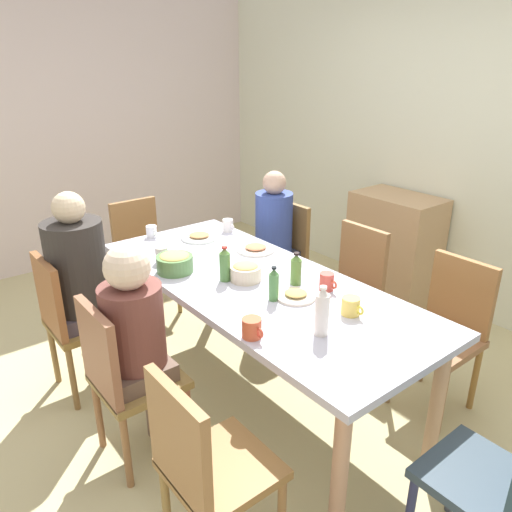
{
  "coord_description": "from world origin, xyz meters",
  "views": [
    {
      "loc": [
        1.96,
        -1.56,
        1.94
      ],
      "look_at": [
        0.0,
        0.0,
        0.92
      ],
      "focal_mm": 34.46,
      "sensor_mm": 36.0,
      "label": 1
    }
  ],
  "objects_px": {
    "chair_4": "(447,326)",
    "person_5": "(136,334)",
    "plate_1": "(199,237)",
    "plate_0": "(256,249)",
    "plate_2": "(296,295)",
    "bowl_0": "(175,262)",
    "chair_2": "(505,478)",
    "chair_5": "(123,375)",
    "chair_6": "(204,464)",
    "cup_0": "(152,232)",
    "dining_table": "(256,294)",
    "bowl_1": "(246,271)",
    "chair_1": "(71,317)",
    "cup_4": "(351,306)",
    "cup_1": "(228,225)",
    "bottle_2": "(274,285)",
    "bottle_3": "(225,265)",
    "chair_0": "(281,253)",
    "person_1": "(80,276)",
    "side_cabinet": "(393,248)",
    "bottle_0": "(322,312)",
    "person_0": "(272,234)",
    "bottle_1": "(296,270)",
    "chair_7": "(351,284)",
    "cup_5": "(327,282)",
    "cup_3": "(252,328)",
    "cup_2": "(162,255)",
    "chair_3": "(142,250)"
  },
  "relations": [
    {
      "from": "cup_1",
      "to": "bottle_2",
      "type": "distance_m",
      "value": 1.12
    },
    {
      "from": "chair_6",
      "to": "cup_0",
      "type": "height_order",
      "value": "chair_6"
    },
    {
      "from": "person_5",
      "to": "cup_5",
      "type": "relative_size",
      "value": 10.29
    },
    {
      "from": "person_0",
      "to": "cup_5",
      "type": "height_order",
      "value": "person_0"
    },
    {
      "from": "chair_4",
      "to": "plate_1",
      "type": "xyz_separation_m",
      "value": [
        -1.51,
        -0.7,
        0.28
      ]
    },
    {
      "from": "chair_4",
      "to": "person_5",
      "type": "height_order",
      "value": "person_5"
    },
    {
      "from": "bowl_0",
      "to": "chair_5",
      "type": "bearing_deg",
      "value": -53.56
    },
    {
      "from": "plate_2",
      "to": "bottle_2",
      "type": "relative_size",
      "value": 1.13
    },
    {
      "from": "cup_1",
      "to": "side_cabinet",
      "type": "xyz_separation_m",
      "value": [
        0.45,
        1.38,
        -0.37
      ]
    },
    {
      "from": "chair_6",
      "to": "bottle_3",
      "type": "relative_size",
      "value": 4.41
    },
    {
      "from": "chair_3",
      "to": "plate_0",
      "type": "relative_size",
      "value": 3.65
    },
    {
      "from": "plate_2",
      "to": "plate_0",
      "type": "bearing_deg",
      "value": 158.85
    },
    {
      "from": "chair_2",
      "to": "cup_3",
      "type": "xyz_separation_m",
      "value": [
        -1.01,
        -0.39,
        0.31
      ]
    },
    {
      "from": "bowl_1",
      "to": "cup_4",
      "type": "distance_m",
      "value": 0.66
    },
    {
      "from": "bottle_1",
      "to": "bowl_1",
      "type": "bearing_deg",
      "value": -139.37
    },
    {
      "from": "plate_1",
      "to": "plate_0",
      "type": "bearing_deg",
      "value": 21.17
    },
    {
      "from": "cup_2",
      "to": "side_cabinet",
      "type": "relative_size",
      "value": 0.12
    },
    {
      "from": "chair_6",
      "to": "bottle_2",
      "type": "distance_m",
      "value": 0.96
    },
    {
      "from": "chair_1",
      "to": "bottle_0",
      "type": "height_order",
      "value": "bottle_0"
    },
    {
      "from": "plate_2",
      "to": "cup_1",
      "type": "distance_m",
      "value": 1.13
    },
    {
      "from": "chair_2",
      "to": "bottle_0",
      "type": "xyz_separation_m",
      "value": [
        -0.83,
        -0.13,
        0.38
      ]
    },
    {
      "from": "plate_2",
      "to": "cup_4",
      "type": "xyz_separation_m",
      "value": [
        0.3,
        0.09,
        0.03
      ]
    },
    {
      "from": "cup_4",
      "to": "bottle_2",
      "type": "bearing_deg",
      "value": -151.11
    },
    {
      "from": "cup_4",
      "to": "bowl_1",
      "type": "bearing_deg",
      "value": -166.06
    },
    {
      "from": "chair_1",
      "to": "person_5",
      "type": "relative_size",
      "value": 0.77
    },
    {
      "from": "cup_3",
      "to": "chair_1",
      "type": "bearing_deg",
      "value": -159.53
    },
    {
      "from": "person_1",
      "to": "bottle_1",
      "type": "relative_size",
      "value": 6.77
    },
    {
      "from": "plate_2",
      "to": "chair_7",
      "type": "bearing_deg",
      "value": 110.28
    },
    {
      "from": "bottle_3",
      "to": "bottle_0",
      "type": "bearing_deg",
      "value": 0.41
    },
    {
      "from": "bowl_0",
      "to": "dining_table",
      "type": "bearing_deg",
      "value": 36.17
    },
    {
      "from": "bottle_3",
      "to": "chair_0",
      "type": "bearing_deg",
      "value": 122.46
    },
    {
      "from": "dining_table",
      "to": "person_1",
      "type": "bearing_deg",
      "value": -134.38
    },
    {
      "from": "chair_1",
      "to": "bowl_1",
      "type": "relative_size",
      "value": 5.11
    },
    {
      "from": "person_0",
      "to": "plate_0",
      "type": "xyz_separation_m",
      "value": [
        0.36,
        -0.45,
        0.09
      ]
    },
    {
      "from": "plate_1",
      "to": "cup_4",
      "type": "relative_size",
      "value": 1.98
    },
    {
      "from": "person_1",
      "to": "cup_1",
      "type": "bearing_deg",
      "value": 93.42
    },
    {
      "from": "dining_table",
      "to": "cup_2",
      "type": "relative_size",
      "value": 19.27
    },
    {
      "from": "chair_7",
      "to": "chair_1",
      "type": "bearing_deg",
      "value": -113.61
    },
    {
      "from": "chair_2",
      "to": "chair_5",
      "type": "relative_size",
      "value": 1.0
    },
    {
      "from": "cup_1",
      "to": "plate_0",
      "type": "bearing_deg",
      "value": -11.23
    },
    {
      "from": "person_1",
      "to": "chair_4",
      "type": "bearing_deg",
      "value": 47.28
    },
    {
      "from": "dining_table",
      "to": "chair_5",
      "type": "bearing_deg",
      "value": -90.0
    },
    {
      "from": "chair_0",
      "to": "bottle_0",
      "type": "bearing_deg",
      "value": -35.14
    },
    {
      "from": "plate_0",
      "to": "bowl_1",
      "type": "height_order",
      "value": "bowl_1"
    },
    {
      "from": "cup_5",
      "to": "chair_5",
      "type": "bearing_deg",
      "value": -107.25
    },
    {
      "from": "plate_2",
      "to": "bowl_0",
      "type": "xyz_separation_m",
      "value": [
        -0.69,
        -0.32,
        0.04
      ]
    },
    {
      "from": "cup_5",
      "to": "bottle_3",
      "type": "xyz_separation_m",
      "value": [
        -0.44,
        -0.36,
        0.05
      ]
    },
    {
      "from": "plate_1",
      "to": "bowl_1",
      "type": "relative_size",
      "value": 1.41
    },
    {
      "from": "chair_5",
      "to": "bottle_1",
      "type": "xyz_separation_m",
      "value": [
        0.17,
        0.97,
        0.35
      ]
    },
    {
      "from": "plate_0",
      "to": "person_5",
      "type": "bearing_deg",
      "value": -70.4
    }
  ]
}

